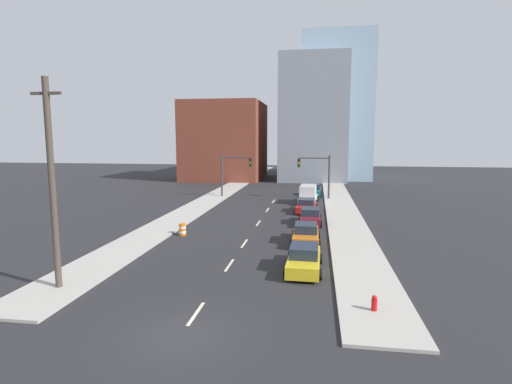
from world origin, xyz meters
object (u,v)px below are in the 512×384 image
Objects in this scene: sedan_yellow at (304,259)px; sedan_teal at (314,190)px; traffic_barrel at (182,229)px; traffic_signal_right at (319,171)px; sedan_maroon at (310,217)px; box_truck_silver at (308,195)px; sedan_orange at (306,234)px; traffic_signal_left at (231,170)px; fire_hydrant at (374,304)px; sedan_red at (306,206)px; utility_pole_left_near at (52,184)px.

sedan_teal is at bearing 90.50° from sedan_yellow.
sedan_teal is at bearing 67.36° from traffic_barrel.
sedan_teal is (-0.71, 3.57, -2.99)m from traffic_signal_right.
sedan_maroon is 18.65m from sedan_teal.
sedan_yellow is 24.60m from box_truck_silver.
traffic_signal_right reaches higher than sedan_yellow.
sedan_orange is 0.84× the size of box_truck_silver.
traffic_signal_left is 11.02m from box_truck_silver.
sedan_yellow reaches higher than sedan_maroon.
fire_hydrant is (13.72, -33.45, -3.25)m from traffic_signal_left.
box_truck_silver is at bearing -94.97° from sedan_teal.
box_truck_silver is (10.14, -3.41, -2.64)m from traffic_signal_left.
sedan_yellow is 1.02× the size of sedan_orange.
sedan_teal is (0.64, 12.65, 0.02)m from sedan_red.
traffic_signal_left is 13.91m from sedan_red.
traffic_barrel is 0.20× the size of sedan_yellow.
traffic_signal_right is 0.53× the size of utility_pole_left_near.
sedan_orange is (10.38, -21.80, -2.99)m from traffic_signal_left.
traffic_barrel is at bearing -117.58° from traffic_signal_right.
utility_pole_left_near reaches higher than box_truck_silver.
fire_hydrant is 0.17× the size of sedan_red.
sedan_maroon is at bearing 90.41° from sedan_yellow.
sedan_teal reaches higher than traffic_barrel.
sedan_yellow reaches higher than sedan_teal.
traffic_barrel is at bearing 136.40° from fire_hydrant.
utility_pole_left_near is 32.20m from box_truck_silver.
sedan_red is (-0.29, 12.71, -0.02)m from sedan_orange.
fire_hydrant is at bearing -81.29° from sedan_maroon.
box_truck_silver is (9.61, 17.48, 0.55)m from traffic_barrel.
traffic_signal_right is at bearing 84.79° from sedan_red.
utility_pole_left_near is at bearing -157.29° from sedan_yellow.
sedan_yellow is 0.86× the size of box_truck_silver.
traffic_signal_left is at bearing 124.08° from sedan_maroon.
box_truck_silver is at bearing 92.81° from sedan_red.
traffic_signal_left reaches higher than fire_hydrant.
traffic_barrel is at bearing -150.92° from sedan_maroon.
fire_hydrant is 6.36m from sedan_yellow.
traffic_signal_right is 1.21× the size of sedan_teal.
box_truck_silver is at bearing 96.79° from fire_hydrant.
sedan_orange is 12.72m from sedan_red.
utility_pole_left_near is 1.90× the size of box_truck_silver.
traffic_barrel is 0.21× the size of sedan_maroon.
utility_pole_left_near is 13.27m from traffic_barrel.
sedan_yellow is 1.07× the size of sedan_maroon.
traffic_barrel is at bearing 145.36° from sedan_yellow.
utility_pole_left_near is 2.22× the size of sedan_yellow.
sedan_orange is (-3.33, 11.65, 0.26)m from fire_hydrant.
traffic_signal_left is 11.45m from traffic_signal_right.
sedan_red is (-0.35, 18.92, -0.03)m from sedan_yellow.
sedan_red is at bearing 51.01° from traffic_barrel.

